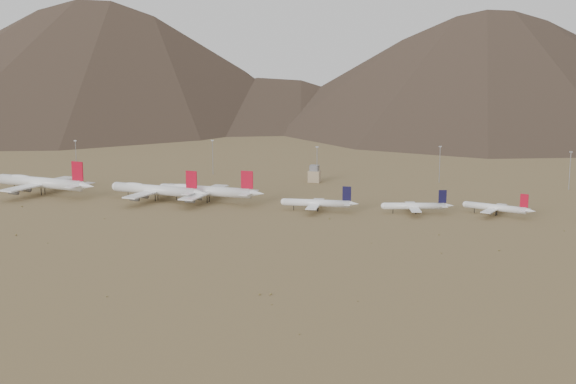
% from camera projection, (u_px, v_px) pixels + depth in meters
% --- Properties ---
extents(ground, '(3000.00, 3000.00, 0.00)m').
position_uv_depth(ground, '(222.00, 215.00, 453.02)').
color(ground, olive).
rests_on(ground, ground).
extents(mountain_ridge, '(4400.00, 1000.00, 300.00)m').
position_uv_depth(mountain_ridge, '(387.00, 11.00, 1290.04)').
color(mountain_ridge, '#503D30').
rests_on(mountain_ridge, ground).
extents(widebody_west, '(77.20, 60.69, 23.30)m').
position_uv_depth(widebody_west, '(41.00, 182.00, 512.48)').
color(widebody_west, white).
rests_on(widebody_west, ground).
extents(widebody_centre, '(67.75, 53.11, 20.37)m').
position_uv_depth(widebody_centre, '(155.00, 190.00, 492.12)').
color(widebody_centre, white).
rests_on(widebody_centre, ground).
extents(widebody_east, '(69.81, 54.09, 20.77)m').
position_uv_depth(widebody_east, '(207.00, 191.00, 487.47)').
color(widebody_east, white).
rests_on(widebody_east, ground).
extents(narrowbody_a, '(45.81, 32.80, 15.11)m').
position_uv_depth(narrowbody_a, '(318.00, 203.00, 461.27)').
color(narrowbody_a, white).
rests_on(narrowbody_a, ground).
extents(narrowbody_b, '(40.92, 30.00, 13.66)m').
position_uv_depth(narrowbody_b, '(416.00, 206.00, 455.15)').
color(narrowbody_b, white).
rests_on(narrowbody_b, ground).
extents(narrowbody_c, '(39.94, 29.87, 13.80)m').
position_uv_depth(narrowbody_c, '(497.00, 208.00, 449.89)').
color(narrowbody_c, white).
rests_on(narrowbody_c, ground).
extents(control_tower, '(8.00, 8.00, 12.00)m').
position_uv_depth(control_tower, '(314.00, 175.00, 560.79)').
color(control_tower, tan).
rests_on(control_tower, ground).
extents(mast_far_west, '(2.00, 0.60, 25.70)m').
position_uv_depth(mast_far_west, '(76.00, 156.00, 591.44)').
color(mast_far_west, gray).
rests_on(mast_far_west, ground).
extents(mast_west, '(2.00, 0.60, 25.70)m').
position_uv_depth(mast_west, '(213.00, 155.00, 593.14)').
color(mast_west, gray).
rests_on(mast_west, ground).
extents(mast_centre, '(2.00, 0.60, 25.70)m').
position_uv_depth(mast_centre, '(317.00, 163.00, 555.63)').
color(mast_centre, gray).
rests_on(mast_centre, ground).
extents(mast_east, '(2.00, 0.60, 25.70)m').
position_uv_depth(mast_east, '(440.00, 162.00, 557.38)').
color(mast_east, gray).
rests_on(mast_east, ground).
extents(mast_far_east, '(2.00, 0.60, 25.70)m').
position_uv_depth(mast_far_east, '(570.00, 169.00, 529.36)').
color(mast_far_east, gray).
rests_on(mast_far_east, ground).
extents(desert_scrub, '(439.95, 180.74, 0.81)m').
position_uv_depth(desert_scrub, '(69.00, 241.00, 389.78)').
color(desert_scrub, olive).
rests_on(desert_scrub, ground).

